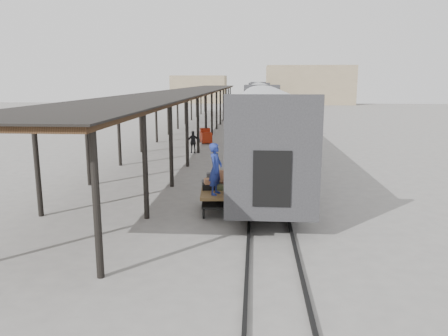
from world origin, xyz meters
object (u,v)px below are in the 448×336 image
luggage_tug (206,136)px  pedestrian (193,142)px  baggage_cart (217,195)px  porter (216,169)px

luggage_tug → pedestrian: size_ratio=0.98×
baggage_cart → porter: size_ratio=1.28×
baggage_cart → pedestrian: size_ratio=1.59×
luggage_tug → porter: bearing=-98.9°
porter → baggage_cart: bearing=14.3°
pedestrian → porter: bearing=85.3°
porter → luggage_tug: bearing=21.7°
baggage_cart → porter: (0.00, -0.65, 1.18)m
baggage_cart → luggage_tug: luggage_tug is taller
baggage_cart → pedestrian: bearing=97.3°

